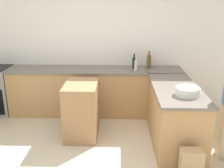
{
  "coord_description": "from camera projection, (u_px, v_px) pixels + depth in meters",
  "views": [
    {
      "loc": [
        0.46,
        -2.94,
        2.13
      ],
      "look_at": [
        0.35,
        0.82,
        0.95
      ],
      "focal_mm": 42.0,
      "sensor_mm": 36.0,
      "label": 1
    }
  ],
  "objects": [
    {
      "name": "counter_peninsula",
      "position": [
        174.0,
        115.0,
        4.06
      ],
      "size": [
        0.69,
        1.61,
        0.9
      ],
      "color": "tan",
      "rests_on": "ground_plane"
    },
    {
      "name": "counter_back",
      "position": [
        96.0,
        91.0,
        5.15
      ],
      "size": [
        3.33,
        0.67,
        0.9
      ],
      "color": "tan",
      "rests_on": "ground_plane"
    },
    {
      "name": "wall_back",
      "position": [
        97.0,
        43.0,
        5.22
      ],
      "size": [
        8.0,
        0.06,
        2.7
      ],
      "color": "white",
      "rests_on": "ground_plane"
    },
    {
      "name": "vinegar_bottle_clear",
      "position": [
        136.0,
        65.0,
        4.85
      ],
      "size": [
        0.06,
        0.06,
        0.27
      ],
      "color": "silver",
      "rests_on": "counter_back"
    },
    {
      "name": "mixing_bowl",
      "position": [
        188.0,
        91.0,
        3.57
      ],
      "size": [
        0.33,
        0.33,
        0.11
      ],
      "color": "white",
      "rests_on": "counter_peninsula"
    },
    {
      "name": "wine_bottle_dark",
      "position": [
        134.0,
        62.0,
        5.04
      ],
      "size": [
        0.07,
        0.07,
        0.28
      ],
      "color": "black",
      "rests_on": "counter_back"
    },
    {
      "name": "olive_oil_bottle",
      "position": [
        148.0,
        62.0,
        4.99
      ],
      "size": [
        0.06,
        0.06,
        0.31
      ],
      "color": "#475B1E",
      "rests_on": "counter_back"
    },
    {
      "name": "island_table",
      "position": [
        82.0,
        110.0,
        4.27
      ],
      "size": [
        0.52,
        0.76,
        0.89
      ],
      "color": "#997047",
      "rests_on": "ground_plane"
    },
    {
      "name": "hot_sauce_bottle",
      "position": [
        149.0,
        61.0,
        5.13
      ],
      "size": [
        0.08,
        0.08,
        0.32
      ],
      "color": "red",
      "rests_on": "counter_back"
    },
    {
      "name": "paper_bag",
      "position": [
        191.0,
        165.0,
        3.22
      ],
      "size": [
        0.27,
        0.17,
        0.42
      ],
      "color": "tan",
      "rests_on": "ground_plane"
    }
  ]
}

